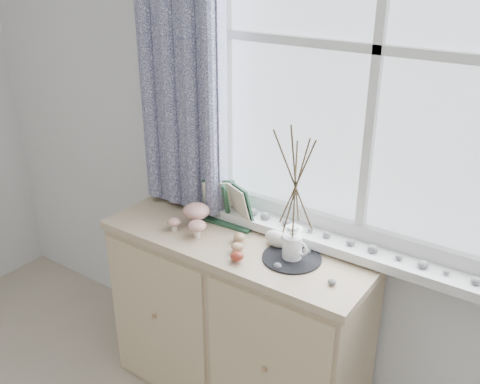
{
  "coord_description": "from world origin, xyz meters",
  "views": [
    {
      "loc": [
        0.99,
        0.14,
        1.97
      ],
      "look_at": [
        -0.1,
        1.7,
        1.1
      ],
      "focal_mm": 40.0,
      "sensor_mm": 36.0,
      "label": 1
    }
  ],
  "objects": [
    {
      "name": "sideboard",
      "position": [
        -0.15,
        1.75,
        0.43
      ],
      "size": [
        1.2,
        0.45,
        0.85
      ],
      "color": "tan",
      "rests_on": "ground"
    },
    {
      "name": "twig_pitcher",
      "position": [
        0.12,
        1.75,
        1.19
      ],
      "size": [
        0.26,
        0.26,
        0.59
      ],
      "rotation": [
        0.0,
        0.0,
        -0.31
      ],
      "color": "white",
      "rests_on": "crocheted_doily"
    },
    {
      "name": "sideboard_pebbles",
      "position": [
        0.2,
        1.71,
        0.86
      ],
      "size": [
        0.25,
        0.19,
        0.02
      ],
      "color": "gray",
      "rests_on": "sideboard"
    },
    {
      "name": "crocheted_doily",
      "position": [
        0.12,
        1.75,
        0.85
      ],
      "size": [
        0.24,
        0.24,
        0.01
      ],
      "primitive_type": "cylinder",
      "color": "black",
      "rests_on": "sideboard"
    },
    {
      "name": "songbird_figurine",
      "position": [
        0.02,
        1.8,
        0.89
      ],
      "size": [
        0.16,
        0.09,
        0.08
      ],
      "primitive_type": null,
      "rotation": [
        0.0,
        0.0,
        -0.13
      ],
      "color": "white",
      "rests_on": "sideboard"
    },
    {
      "name": "wooden_eggs",
      "position": [
        -0.09,
        1.67,
        0.87
      ],
      "size": [
        0.13,
        0.17,
        0.06
      ],
      "color": "tan",
      "rests_on": "sideboard"
    },
    {
      "name": "botanical_book",
      "position": [
        -0.27,
        1.83,
        0.95
      ],
      "size": [
        0.3,
        0.15,
        0.2
      ],
      "primitive_type": null,
      "rotation": [
        0.0,
        0.0,
        0.05
      ],
      "color": "#1F412C",
      "rests_on": "sideboard"
    },
    {
      "name": "toadstool_cluster",
      "position": [
        -0.35,
        1.72,
        0.92
      ],
      "size": [
        0.19,
        0.17,
        0.11
      ],
      "color": "white",
      "rests_on": "sideboard"
    }
  ]
}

